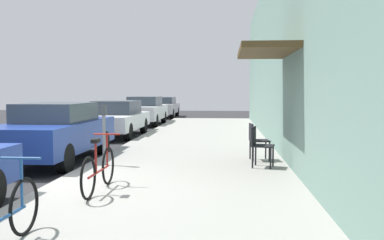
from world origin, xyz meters
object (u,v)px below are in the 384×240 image
parked_car_2 (116,118)px  cafe_chair_0 (259,144)px  parked_car_1 (55,131)px  parked_car_4 (163,107)px  bicycle_1 (99,170)px  parked_car_3 (145,110)px  parking_meter (104,130)px  cafe_chair_1 (256,139)px

parked_car_2 → cafe_chair_0: bearing=-53.8°
parked_car_1 → parked_car_4: 17.48m
bicycle_1 → cafe_chair_0: bicycle_1 is taller
parked_car_1 → cafe_chair_0: 5.05m
bicycle_1 → parked_car_4: bearing=96.0°
cafe_chair_0 → parked_car_3: bearing=111.9°
parked_car_2 → parking_meter: bearing=-77.1°
parked_car_3 → parking_meter: bearing=-82.8°
parked_car_1 → cafe_chair_1: parked_car_1 is taller
parked_car_1 → parking_meter: 1.87m
cafe_chair_0 → parked_car_4: bearing=105.0°
parked_car_2 → parking_meter: parking_meter is taller
cafe_chair_1 → bicycle_1: bearing=-129.9°
parked_car_2 → parking_meter: (1.55, -6.79, 0.17)m
parked_car_1 → parking_meter: bearing=-33.7°
parking_meter → bicycle_1: (0.63, -2.39, -0.41)m
parked_car_1 → cafe_chair_1: (4.95, -0.11, -0.13)m
cafe_chair_1 → parked_car_4: bearing=105.7°
parked_car_2 → parked_car_4: size_ratio=1.00×
parking_meter → parked_car_2: bearing=102.9°
bicycle_1 → parked_car_1: bearing=122.5°
parked_car_3 → parked_car_1: bearing=-90.0°
parking_meter → cafe_chair_0: size_ratio=1.52×
parked_car_3 → parking_meter: (1.55, -12.35, 0.13)m
parked_car_2 → cafe_chair_1: (4.95, -5.87, -0.09)m
parked_car_4 → cafe_chair_0: bearing=-75.0°
bicycle_1 → cafe_chair_0: (2.77, 2.42, 0.14)m
bicycle_1 → parking_meter: bearing=104.7°
parked_car_1 → parking_meter: parked_car_1 is taller
parked_car_2 → parked_car_4: parked_car_2 is taller
parked_car_3 → parked_car_4: (0.00, 6.16, -0.04)m
parked_car_4 → parking_meter: (1.55, -18.51, 0.17)m
parked_car_3 → cafe_chair_1: bearing=-66.6°
parked_car_2 → cafe_chair_1: parked_car_2 is taller
bicycle_1 → cafe_chair_1: (2.77, 3.31, 0.14)m
parked_car_1 → parked_car_3: parked_car_3 is taller
parking_meter → cafe_chair_0: bearing=0.4°
parked_car_1 → bicycle_1: parked_car_1 is taller
bicycle_1 → parked_car_2: bearing=103.3°
parked_car_3 → bicycle_1: size_ratio=2.57×
parked_car_4 → cafe_chair_1: 18.27m
bicycle_1 → cafe_chair_1: size_ratio=1.97×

